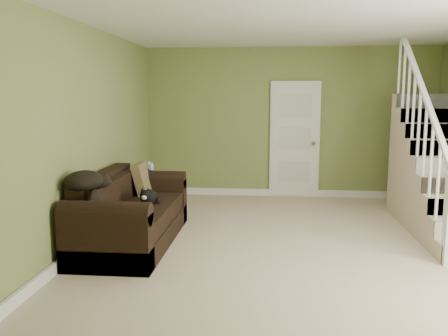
% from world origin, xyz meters
% --- Properties ---
extents(floor, '(5.00, 5.50, 0.01)m').
position_xyz_m(floor, '(0.00, 0.00, 0.00)').
color(floor, tan).
rests_on(floor, ground).
extents(ceiling, '(5.00, 5.50, 0.01)m').
position_xyz_m(ceiling, '(0.00, 0.00, 2.60)').
color(ceiling, white).
rests_on(ceiling, wall_back).
extents(wall_back, '(5.00, 0.04, 2.60)m').
position_xyz_m(wall_back, '(0.00, 2.75, 1.30)').
color(wall_back, olive).
rests_on(wall_back, floor).
extents(wall_front, '(5.00, 0.04, 2.60)m').
position_xyz_m(wall_front, '(0.00, -2.75, 1.30)').
color(wall_front, olive).
rests_on(wall_front, floor).
extents(wall_left, '(0.04, 5.50, 2.60)m').
position_xyz_m(wall_left, '(-2.50, 0.00, 1.30)').
color(wall_left, olive).
rests_on(wall_left, floor).
extents(baseboard_back, '(5.00, 0.04, 0.12)m').
position_xyz_m(baseboard_back, '(0.00, 2.72, 0.06)').
color(baseboard_back, white).
rests_on(baseboard_back, floor).
extents(baseboard_left, '(0.04, 5.50, 0.12)m').
position_xyz_m(baseboard_left, '(-2.47, 0.00, 0.06)').
color(baseboard_left, white).
rests_on(baseboard_left, floor).
extents(door, '(0.86, 0.12, 2.02)m').
position_xyz_m(door, '(0.10, 2.71, 1.01)').
color(door, white).
rests_on(door, floor).
extents(staircase, '(1.00, 2.51, 2.82)m').
position_xyz_m(staircase, '(1.99, 0.97, 0.64)').
color(staircase, tan).
rests_on(staircase, floor).
extents(sofa, '(0.94, 2.17, 0.86)m').
position_xyz_m(sofa, '(-2.02, -0.17, 0.33)').
color(sofa, black).
rests_on(sofa, floor).
extents(side_table, '(0.49, 0.49, 0.79)m').
position_xyz_m(side_table, '(-2.14, 1.22, 0.29)').
color(side_table, black).
rests_on(side_table, floor).
extents(cat, '(0.24, 0.50, 0.24)m').
position_xyz_m(cat, '(-1.80, -0.11, 0.56)').
color(cat, black).
rests_on(cat, sofa).
extents(banana, '(0.15, 0.18, 0.05)m').
position_xyz_m(banana, '(-1.94, -0.64, 0.49)').
color(banana, yellow).
rests_on(banana, sofa).
extents(throw_pillow, '(0.25, 0.47, 0.47)m').
position_xyz_m(throw_pillow, '(-2.03, 0.51, 0.65)').
color(throw_pillow, '#432B1B').
rests_on(throw_pillow, sofa).
extents(throw_blanket, '(0.51, 0.60, 0.21)m').
position_xyz_m(throw_blanket, '(-2.29, -0.86, 0.89)').
color(throw_blanket, black).
rests_on(throw_blanket, sofa).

